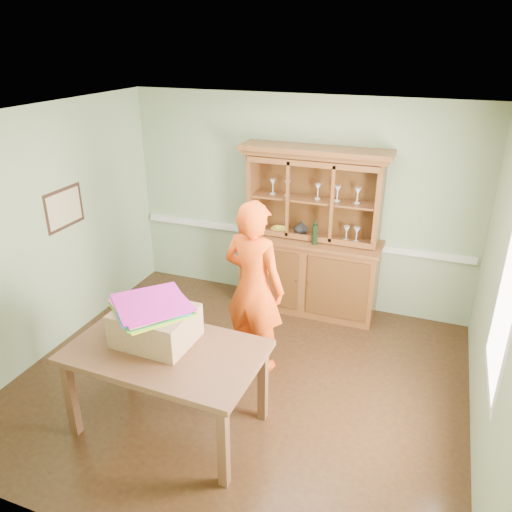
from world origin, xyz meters
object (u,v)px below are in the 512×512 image
at_px(dining_table, 166,359).
at_px(person, 254,287).
at_px(cardboard_box, 155,325).
at_px(china_hutch, 310,256).

xyz_separation_m(dining_table, person, (0.37, 1.17, 0.20)).
height_order(cardboard_box, person, person).
xyz_separation_m(dining_table, cardboard_box, (-0.14, 0.09, 0.25)).
bearing_deg(dining_table, person, 74.02).
relative_size(dining_table, person, 0.91).
distance_m(cardboard_box, person, 1.19).
xyz_separation_m(cardboard_box, person, (0.51, 1.08, -0.05)).
relative_size(cardboard_box, person, 0.35).
height_order(china_hutch, cardboard_box, china_hutch).
xyz_separation_m(china_hutch, person, (-0.22, -1.40, 0.19)).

